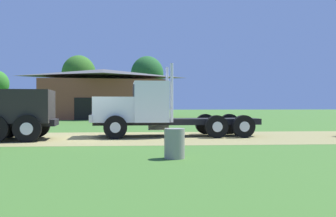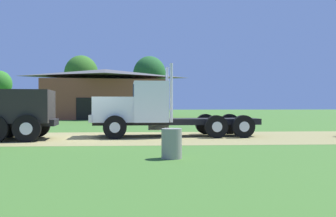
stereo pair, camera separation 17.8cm
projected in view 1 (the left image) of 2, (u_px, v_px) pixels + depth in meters
The scene contains 7 objects.
ground_plane at pixel (88, 138), 16.99m from camera, with size 200.00×200.00×0.00m, color #3B6626.
dirt_track at pixel (88, 138), 16.99m from camera, with size 120.00×6.84×0.01m, color olive.
truck_foreground_white at pixel (151, 111), 17.80m from camera, with size 8.00×2.99×3.38m.
steel_barrel at pixel (174, 143), 10.52m from camera, with size 0.57×0.57×0.84m, color gray.
shed_building at pixel (103, 95), 40.98m from camera, with size 14.07×9.23×5.38m.
tree_mid at pixel (79, 74), 52.81m from camera, with size 4.71×4.71×8.44m.
tree_right at pixel (147, 74), 52.60m from camera, with size 4.56×4.56×8.29m.
Camera 1 is at (2.43, -17.18, 1.50)m, focal length 40.32 mm.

